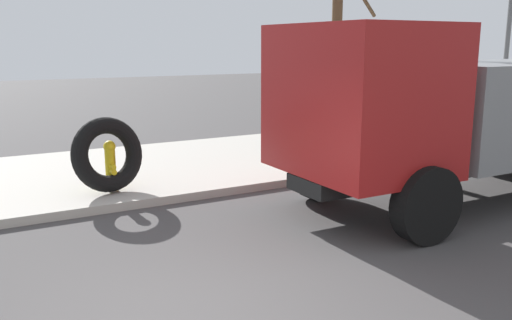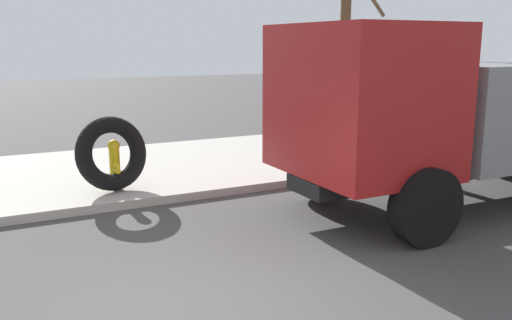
# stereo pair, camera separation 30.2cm
# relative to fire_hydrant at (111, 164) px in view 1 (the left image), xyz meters

# --- Properties ---
(sidewalk_curb) EXTENTS (36.00, 5.00, 0.15)m
(sidewalk_curb) POSITION_rel_fire_hydrant_xyz_m (-0.61, 1.62, -0.55)
(sidewalk_curb) COLOR #ADA89E
(sidewalk_curb) RESTS_ON ground
(fire_hydrant) EXTENTS (0.21, 0.48, 0.90)m
(fire_hydrant) POSITION_rel_fire_hydrant_xyz_m (0.00, 0.00, 0.00)
(fire_hydrant) COLOR yellow
(fire_hydrant) RESTS_ON sidewalk_curb
(loose_tire) EXTENTS (1.40, 0.81, 1.35)m
(loose_tire) POSITION_rel_fire_hydrant_xyz_m (-0.07, -0.12, 0.19)
(loose_tire) COLOR black
(loose_tire) RESTS_ON sidewalk_curb
(dump_truck_gray) EXTENTS (7.01, 2.83, 3.00)m
(dump_truck_gray) POSITION_rel_fire_hydrant_xyz_m (5.30, -3.15, 0.98)
(dump_truck_gray) COLOR slate
(dump_truck_gray) RESTS_ON ground
(bare_tree) EXTENTS (1.57, 1.58, 5.42)m
(bare_tree) POSITION_rel_fire_hydrant_xyz_m (5.70, 0.99, 2.38)
(bare_tree) COLOR #4C3823
(bare_tree) RESTS_ON sidewalk_curb
(street_light_pole) EXTENTS (0.12, 0.12, 6.92)m
(street_light_pole) POSITION_rel_fire_hydrant_xyz_m (10.01, -0.34, 2.98)
(street_light_pole) COLOR #595B5E
(street_light_pole) RESTS_ON sidewalk_curb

